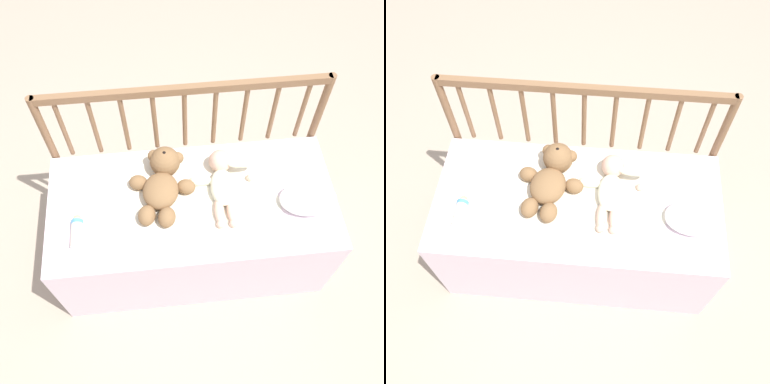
{
  "view_description": "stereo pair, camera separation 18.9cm",
  "coord_description": "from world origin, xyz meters",
  "views": [
    {
      "loc": [
        -0.1,
        -0.97,
        2.22
      ],
      "look_at": [
        0.0,
        0.01,
        0.6
      ],
      "focal_mm": 40.0,
      "sensor_mm": 36.0,
      "label": 1
    },
    {
      "loc": [
        0.09,
        -0.97,
        2.22
      ],
      "look_at": [
        0.0,
        0.01,
        0.6
      ],
      "focal_mm": 40.0,
      "sensor_mm": 36.0,
      "label": 2
    }
  ],
  "objects": [
    {
      "name": "ground_plane",
      "position": [
        0.0,
        0.0,
        0.0
      ],
      "size": [
        12.0,
        12.0,
        0.0
      ],
      "primitive_type": "plane",
      "color": "tan"
    },
    {
      "name": "crib_mattress",
      "position": [
        0.0,
        0.0,
        0.27
      ],
      "size": [
        1.31,
        0.61,
        0.54
      ],
      "color": "silver",
      "rests_on": "ground_plane"
    },
    {
      "name": "crib_rail",
      "position": [
        0.0,
        0.33,
        0.66
      ],
      "size": [
        1.31,
        0.04,
        0.93
      ],
      "color": "brown",
      "rests_on": "ground_plane"
    },
    {
      "name": "blanket",
      "position": [
        0.0,
        0.04,
        0.55
      ],
      "size": [
        0.78,
        0.5,
        0.01
      ],
      "color": "silver",
      "rests_on": "crib_mattress"
    },
    {
      "name": "teddy_bear",
      "position": [
        -0.13,
        0.08,
        0.6
      ],
      "size": [
        0.31,
        0.4,
        0.14
      ],
      "color": "olive",
      "rests_on": "crib_mattress"
    },
    {
      "name": "baby",
      "position": [
        0.14,
        0.07,
        0.58
      ],
      "size": [
        0.32,
        0.38,
        0.11
      ],
      "color": "#EAEACC",
      "rests_on": "crib_mattress"
    },
    {
      "name": "baby_bottle",
      "position": [
        -0.51,
        -0.11,
        0.57
      ],
      "size": [
        0.05,
        0.15,
        0.05
      ],
      "color": "#F4E5CC",
      "rests_on": "crib_mattress"
    },
    {
      "name": "small_pillow",
      "position": [
        0.51,
        -0.06,
        0.57
      ],
      "size": [
        0.26,
        0.18,
        0.06
      ],
      "color": "white",
      "rests_on": "crib_mattress"
    }
  ]
}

